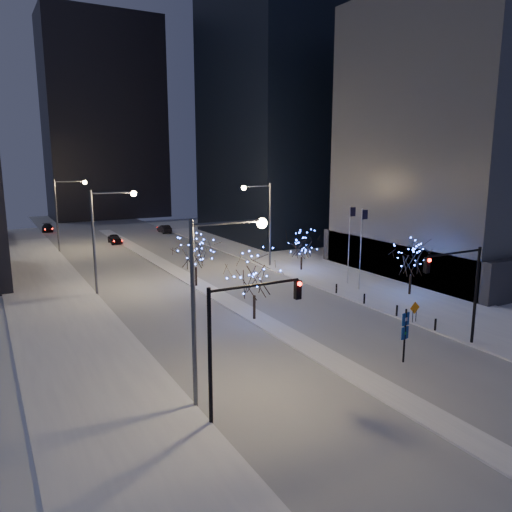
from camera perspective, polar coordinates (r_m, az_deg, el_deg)
ground at (r=31.02m, az=12.53°, el=-13.81°), size 160.00×160.00×0.00m
road at (r=60.37m, az=-9.91°, el=-1.35°), size 20.00×130.00×0.02m
median at (r=55.76m, az=-8.22°, el=-2.28°), size 2.00×80.00×0.15m
east_sidewalk at (r=54.65m, az=10.55°, el=-2.63°), size 10.00×90.00×0.15m
west_sidewalk at (r=43.11m, az=-21.08°, el=-6.98°), size 8.00×90.00×0.15m
midrise_block at (r=65.70m, az=25.43°, el=11.93°), size 30.00×22.00×30.00m
plinth at (r=66.58m, az=24.49°, el=0.71°), size 30.00×24.00×4.00m
horizon_block at (r=115.83m, az=-16.96°, el=14.73°), size 24.00×14.00×42.00m
street_lamp_w_near at (r=25.76m, az=-5.03°, el=-3.41°), size 4.40×0.56×10.00m
street_lamp_w_mid at (r=49.29m, az=-16.94°, el=3.18°), size 4.40×0.56×10.00m
street_lamp_w_far at (r=73.80m, az=-21.08°, el=5.44°), size 4.40×0.56×10.00m
street_lamp_east at (r=58.90m, az=0.84°, el=4.86°), size 3.90×0.56×10.00m
traffic_signal_west at (r=24.74m, az=-1.99°, el=-8.21°), size 5.26×0.43×7.00m
traffic_signal_east at (r=36.37m, az=22.46°, el=-2.72°), size 5.26×0.43×7.00m
flagpoles at (r=50.62m, az=11.28°, el=1.70°), size 1.35×2.60×8.00m
bollards at (r=44.21m, az=13.98°, el=-5.39°), size 0.16×12.16×0.90m
car_near at (r=79.23m, az=-15.82°, el=1.88°), size 1.75×4.14×1.40m
car_mid at (r=88.66m, az=-10.43°, el=3.06°), size 1.46×4.13×1.36m
car_far at (r=96.14m, az=-22.74°, el=2.98°), size 2.30×4.67×1.31m
holiday_tree_median_near at (r=39.68m, az=-0.20°, el=-2.15°), size 4.77×4.77×5.71m
holiday_tree_median_far at (r=50.46m, az=-6.92°, el=0.45°), size 5.36×5.36×5.35m
holiday_tree_plaza_near at (r=49.22m, az=17.35°, el=-0.40°), size 4.99×4.99×5.13m
holiday_tree_plaza_far at (r=57.70m, az=5.25°, el=1.23°), size 4.14×4.14×4.52m
wayfinding_sign at (r=33.42m, az=16.67°, el=-8.10°), size 0.64×0.17×3.58m
construction_sign at (r=41.55m, az=17.69°, el=-5.86°), size 1.01×0.05×1.67m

